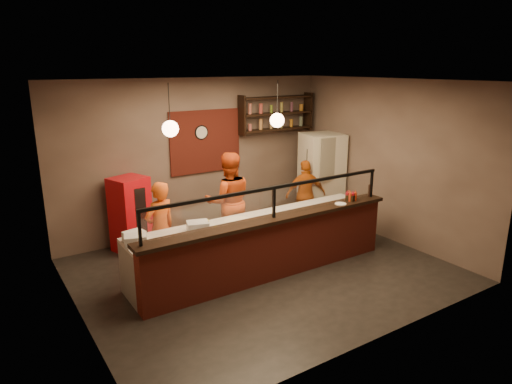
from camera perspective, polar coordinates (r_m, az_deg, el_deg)
floor at (r=8.03m, az=0.91°, el=-9.78°), size 6.00×6.00×0.00m
ceiling at (r=7.25m, az=1.02°, el=13.70°), size 6.00×6.00×0.00m
wall_back at (r=9.60m, az=-7.42°, el=4.43°), size 6.00×0.00×6.00m
wall_left at (r=6.37m, az=-22.05°, el=-2.38°), size 0.00×5.00×5.00m
wall_right at (r=9.45m, az=16.27°, el=3.75°), size 0.00×5.00×5.00m
wall_front at (r=5.67m, az=15.25°, el=-3.93°), size 6.00×0.00×6.00m
brick_patch at (r=9.61m, az=-6.33°, el=6.30°), size 1.60×0.04×1.30m
service_counter at (r=7.60m, az=2.20°, el=-7.19°), size 4.60×0.25×1.00m
counter_ledge at (r=7.41m, az=2.24°, el=-3.41°), size 4.70×0.37×0.06m
worktop_cabinet at (r=8.01m, az=0.12°, el=-6.52°), size 4.60×0.75×0.85m
worktop at (r=7.85m, az=0.12°, el=-3.48°), size 4.60×0.75×0.05m
sneeze_guard at (r=7.30m, az=2.27°, el=-0.88°), size 4.50×0.05×0.52m
wall_shelving at (r=10.29m, az=2.57°, el=9.80°), size 1.84×0.28×0.85m
wall_clock at (r=9.53m, az=-6.87°, el=7.41°), size 0.30×0.04×0.30m
pendant_left at (r=6.77m, az=-10.66°, el=7.80°), size 0.24×0.24×0.77m
pendant_right at (r=7.69m, az=2.66°, el=8.96°), size 0.24×0.24×0.77m
cook_left at (r=7.78m, az=-11.87°, el=-4.52°), size 0.68×0.54×1.61m
cook_mid at (r=8.65m, az=-3.44°, el=-1.19°), size 1.10×0.97×1.89m
cook_right at (r=9.85m, az=6.22°, el=-0.33°), size 0.95×0.64×1.50m
fridge at (r=10.36m, az=8.14°, el=1.79°), size 0.98×0.94×1.99m
red_cooler at (r=8.95m, az=-15.42°, el=-2.70°), size 0.77×0.74×1.43m
pizza_dough at (r=7.70m, az=-2.22°, el=-3.62°), size 0.64×0.64×0.01m
prep_tub_a at (r=7.26m, az=-7.29°, el=-4.33°), size 0.40×0.35×0.17m
prep_tub_b at (r=7.09m, az=-14.98°, el=-5.34°), size 0.33×0.28×0.15m
prep_tub_c at (r=6.90m, az=-14.84°, el=-5.86°), size 0.37×0.33×0.16m
rolling_pin at (r=7.50m, az=-6.84°, el=-4.06°), size 0.36×0.26×0.07m
condiment_caddy at (r=8.47m, az=11.79°, el=-0.68°), size 0.22×0.20×0.10m
pepper_mill at (r=8.78m, az=13.98°, el=0.18°), size 0.07×0.07×0.23m
small_plate at (r=8.21m, az=10.53°, el=-1.46°), size 0.25×0.25×0.01m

